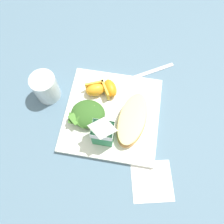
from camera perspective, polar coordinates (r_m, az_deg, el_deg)
The scene contains 10 objects.
ground at distance 0.69m, azimuth -0.00°, elevation -0.84°, with size 3.00×3.00×0.00m, color slate.
white_plate at distance 0.68m, azimuth -0.00°, elevation -0.59°, with size 0.28×0.28×0.02m, color white.
cheesy_pizza_bread at distance 0.65m, azimuth 5.17°, elevation -2.00°, with size 0.10×0.18×0.04m.
green_salad_pile at distance 0.65m, azimuth -6.18°, elevation -0.53°, with size 0.10×0.09×0.04m.
milk_carton at distance 0.59m, azimuth -2.34°, elevation -5.07°, with size 0.06×0.05×0.11m.
orange_wedge_front at distance 0.69m, azimuth -0.61°, elevation 6.04°, with size 0.06×0.07×0.04m.
orange_wedge_middle at distance 0.69m, azimuth -4.26°, elevation 5.80°, with size 0.07×0.06×0.04m.
paper_napkin at distance 0.65m, azimuth 10.14°, elevation -16.93°, with size 0.11×0.11×0.00m, color white.
metal_fork at distance 0.76m, azimuth 8.01°, elevation 9.54°, with size 0.17×0.11×0.01m.
drinking_clear_cup at distance 0.71m, azimuth -16.52°, elevation 6.03°, with size 0.08×0.08×0.09m, color silver.
Camera 1 is at (-0.04, 0.25, 0.64)m, focal length 35.88 mm.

